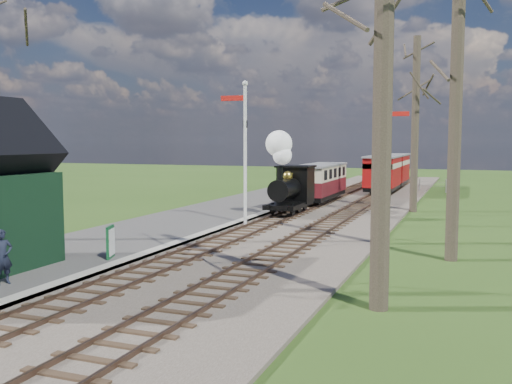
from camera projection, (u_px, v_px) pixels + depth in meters
distant_hills at (408, 303)px, 70.16m from camera, size 114.40×48.00×22.02m
ballast_bed at (325, 212)px, 29.30m from camera, size 8.00×60.00×0.10m
track_near at (301, 210)px, 29.75m from camera, size 1.60×60.00×0.15m
track_far at (350, 212)px, 28.83m from camera, size 1.60×60.00×0.15m
platform at (165, 228)px, 23.55m from camera, size 5.00×44.00×0.20m
coping_strip at (215, 231)px, 22.74m from camera, size 0.40×44.00×0.21m
semaphore_near at (244, 143)px, 24.13m from camera, size 1.22×0.24×6.22m
semaphore_far at (387, 148)px, 27.91m from camera, size 1.22×0.24×5.72m
bare_trees at (235, 92)px, 17.75m from camera, size 15.51×22.39×12.00m
fence_line at (357, 183)px, 42.63m from camera, size 12.60×0.08×1.00m
locomotive at (289, 179)px, 27.70m from camera, size 1.59×3.72×3.98m
coach at (320, 181)px, 33.37m from camera, size 1.86×6.37×1.96m
red_carriage_a at (383, 173)px, 38.89m from camera, size 2.03×5.02×2.13m
red_carriage_b at (393, 169)px, 44.01m from camera, size 2.03×5.02×2.13m
sign_board at (111, 242)px, 17.05m from camera, size 0.30×0.65×0.97m
bench at (38, 252)px, 16.19m from camera, size 0.46×1.35×0.76m
person at (3, 257)px, 13.92m from camera, size 0.48×0.58×1.36m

